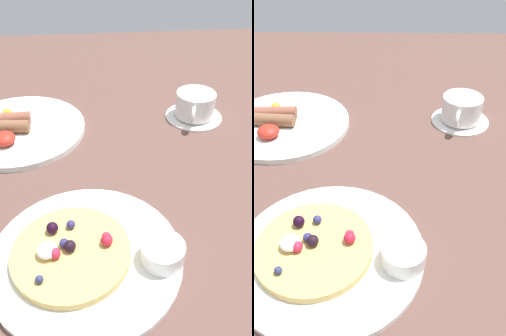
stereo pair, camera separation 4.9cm
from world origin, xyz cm
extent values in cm
cube|color=brown|center=(0.00, 0.00, -1.50)|extent=(188.07, 158.99, 3.00)
cylinder|color=white|center=(-5.09, -12.88, 0.50)|extent=(26.10, 26.10, 1.00)
cylinder|color=tan|center=(-7.00, -12.96, 1.61)|extent=(15.96, 15.96, 1.21)
sphere|color=#C42544|center=(-8.92, -13.92, 2.95)|extent=(1.48, 1.48, 1.48)
sphere|color=black|center=(-9.54, -9.57, 3.03)|extent=(1.64, 1.64, 1.64)
sphere|color=#C02B3D|center=(-2.22, -11.63, 2.85)|extent=(1.28, 1.28, 1.28)
sphere|color=red|center=(-2.17, -12.37, 3.01)|extent=(1.60, 1.60, 1.60)
sphere|color=navy|center=(-7.82, -12.28, 2.86)|extent=(1.30, 1.30, 1.30)
sphere|color=navy|center=(-7.87, -12.29, 2.80)|extent=(1.18, 1.18, 1.18)
sphere|color=black|center=(-7.03, -12.93, 3.00)|extent=(1.59, 1.59, 1.59)
sphere|color=navy|center=(-10.59, -17.45, 2.72)|extent=(1.03, 1.03, 1.03)
sphere|color=navy|center=(-7.05, -8.99, 2.83)|extent=(1.23, 1.23, 1.23)
ellipsoid|color=white|center=(-9.94, -13.39, 3.03)|extent=(2.74, 2.74, 1.64)
cylinder|color=white|center=(4.99, -14.55, 2.38)|extent=(5.81, 5.81, 2.76)
cylinder|color=#542306|center=(4.99, -14.55, 2.94)|extent=(4.77, 4.77, 0.33)
cylinder|color=white|center=(-18.57, 20.05, 0.57)|extent=(26.64, 26.64, 1.14)
cylinder|color=brown|center=(-20.46, 18.45, 2.42)|extent=(8.92, 3.16, 2.55)
cylinder|color=brown|center=(-20.66, 21.37, 2.42)|extent=(8.88, 2.96, 2.55)
ellipsoid|color=white|center=(-21.43, 24.54, 1.44)|extent=(6.97, 5.93, 0.60)
sphere|color=yellow|center=(-21.43, 24.54, 1.94)|extent=(2.00, 2.00, 2.00)
ellipsoid|color=red|center=(-20.29, 14.31, 2.32)|extent=(4.26, 4.26, 2.34)
cylinder|color=white|center=(18.27, 22.62, 0.34)|extent=(12.08, 12.08, 0.68)
cylinder|color=white|center=(18.27, 22.62, 3.22)|extent=(8.24, 8.24, 5.08)
torus|color=white|center=(16.67, 17.75, 3.47)|extent=(1.90, 3.71, 3.64)
cylinder|color=#966D59|center=(18.27, 22.62, 4.85)|extent=(7.01, 7.01, 0.41)
camera|label=1|loc=(-2.43, -43.43, 40.21)|focal=38.27mm
camera|label=2|loc=(2.49, -43.61, 40.21)|focal=38.27mm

